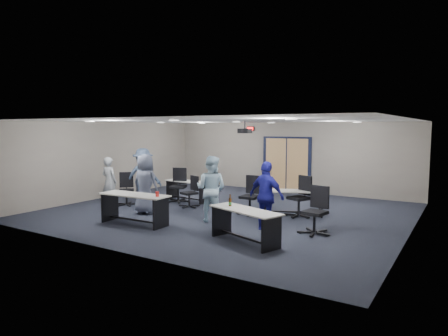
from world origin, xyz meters
The scene contains 25 objects.
floor centered at (0.00, 0.00, 0.00)m, with size 10.00×10.00×0.00m, color black.
back_wall centered at (0.00, 4.50, 1.35)m, with size 10.00×0.04×2.70m, color gray.
front_wall centered at (0.00, -4.50, 1.35)m, with size 10.00×0.04×2.70m, color gray.
left_wall centered at (-5.00, 0.00, 1.35)m, with size 0.04×9.00×2.70m, color gray.
right_wall centered at (5.00, 0.00, 1.35)m, with size 0.04×9.00×2.70m, color gray.
ceiling centered at (0.00, 0.00, 2.70)m, with size 10.00×9.00×0.04m, color white.
double_door centered at (0.00, 4.46, 1.05)m, with size 2.00×0.07×2.20m.
exit_sign centered at (-1.60, 4.44, 2.45)m, with size 0.32×0.07×0.18m.
ceiling_projector centered at (0.30, 0.50, 2.40)m, with size 0.35×0.32×0.37m.
ceiling_can_lights centered at (0.00, 0.25, 2.67)m, with size 6.24×5.74×0.02m, color white, non-canonical shape.
table_front_left centered at (-1.24, -2.62, 0.54)m, with size 1.97×0.74×0.91m.
table_front_right centered at (1.99, -2.57, 0.50)m, with size 1.90×1.15×1.00m.
table_back_left centered at (-2.05, 0.75, 0.47)m, with size 1.74×0.72×0.69m.
table_back_right centered at (1.86, 0.52, 0.49)m, with size 1.86×1.26×0.72m.
chair_back_a centered at (-2.18, 0.40, 0.57)m, with size 0.72×0.72×1.14m, color black, non-canonical shape.
chair_back_b centered at (-1.36, -0.10, 0.49)m, with size 0.62×0.62×0.98m, color black, non-canonical shape.
chair_back_c centered at (0.76, -0.02, 0.56)m, with size 0.70×0.70×1.11m, color black, non-canonical shape.
chair_back_d centered at (2.07, 0.45, 0.57)m, with size 0.72×0.72×1.14m, color black, non-canonical shape.
chair_loose_left centered at (-3.25, -0.93, 0.53)m, with size 0.66×0.66×1.06m, color black, non-canonical shape.
chair_loose_right centered at (3.06, -1.13, 0.56)m, with size 0.71×0.71×1.13m, color black, non-canonical shape.
person_gray centered at (-3.64, -1.28, 0.79)m, with size 0.57×0.38×1.58m, color #949AA1.
person_plaid centered at (-1.87, -1.52, 0.87)m, with size 0.85×0.55×1.74m, color #4F566C.
person_lightblue centered at (0.29, -1.33, 0.88)m, with size 0.85×0.67×1.76m, color #B2D6EC.
person_navy centered at (1.94, -1.39, 0.85)m, with size 0.99×0.41×1.69m, color navy.
person_back centered at (-2.95, -0.45, 0.92)m, with size 1.18×0.68×1.83m, color #3B4D6B.
Camera 1 is at (6.08, -10.07, 2.50)m, focal length 32.00 mm.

